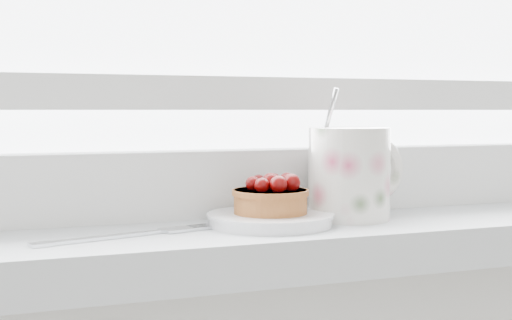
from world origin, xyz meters
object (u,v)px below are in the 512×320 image
saucer (270,219)px  raspberry_tart (271,196)px  floral_mug (351,171)px  fork (130,235)px

saucer → raspberry_tart: raspberry_tart is taller
floral_mug → fork: 0.24m
floral_mug → fork: size_ratio=0.76×
raspberry_tart → fork: raspberry_tart is taller
floral_mug → fork: (-0.23, -0.02, -0.05)m
saucer → raspberry_tart: 0.02m
raspberry_tart → fork: (-0.14, -0.01, -0.03)m
saucer → fork: bearing=-175.2°
raspberry_tart → floral_mug: (0.09, 0.01, 0.02)m
saucer → fork: 0.14m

